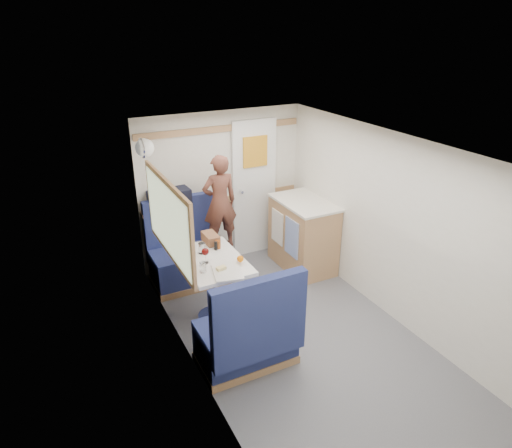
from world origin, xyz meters
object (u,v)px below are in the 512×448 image
bench_near (249,339)px  beer_glass (218,245)px  tumbler_left (203,267)px  dome_light (145,148)px  cheese_block (221,268)px  person (220,202)px  orange_fruit (240,259)px  dinette_table (213,272)px  bread_loaf (211,238)px  galley_counter (303,234)px  bench_far (187,259)px  tumbler_right (202,248)px  pepper_grinder (216,246)px  duffel_bag (169,200)px  wine_glass (205,252)px  tray (227,272)px

bench_near → beer_glass: 1.18m
tumbler_left → bench_near: bearing=-74.9°
dome_light → cheese_block: dome_light is taller
person → orange_fruit: (-0.18, -0.96, -0.25)m
dinette_table → bread_loaf: size_ratio=3.64×
dinette_table → galley_counter: galley_counter is taller
person → orange_fruit: size_ratio=16.39×
bench_far → tumbler_right: bench_far is taller
bench_far → beer_glass: (0.15, -0.66, 0.47)m
orange_fruit → pepper_grinder: pepper_grinder is taller
galley_counter → tumbler_right: (-1.51, -0.37, 0.31)m
duffel_bag → orange_fruit: 1.39m
dome_light → wine_glass: size_ratio=1.19×
wine_glass → cheese_block: bearing=-71.7°
bench_far → cheese_block: size_ratio=11.25×
dome_light → person: 1.08m
galley_counter → tumbler_left: galley_counter is taller
bench_far → bench_near: 1.73m
dome_light → beer_glass: bearing=-50.0°
person → cheese_block: 1.13m
tumbler_right → pepper_grinder: (0.16, 0.01, -0.01)m
pepper_grinder → cheese_block: bearing=-105.9°
orange_fruit → person: bearing=79.3°
person → wine_glass: bearing=59.4°
tumbler_left → tumbler_right: 0.41m
pepper_grinder → bread_loaf: 0.20m
dome_light → bread_loaf: (0.52, -0.48, -0.98)m
tumbler_left → pepper_grinder: tumbler_left is taller
bench_far → person: size_ratio=0.91×
dome_light → duffel_bag: (0.30, 0.27, -0.73)m
galley_counter → beer_glass: galley_counter is taller
wine_glass → pepper_grinder: 0.31m
orange_fruit → beer_glass: beer_glass is taller
cheese_block → beer_glass: bearing=71.1°
tray → bread_loaf: 0.71m
orange_fruit → bread_loaf: (-0.09, 0.59, -0.00)m
cheese_block → wine_glass: size_ratio=0.56×
dinette_table → tumbler_right: bearing=104.0°
cheese_block → bread_loaf: (0.15, 0.65, 0.02)m
tumbler_left → tumbler_right: (0.13, 0.38, 0.01)m
tumbler_right → beer_glass: tumbler_right is taller
tumbler_left → dinette_table: bearing=49.4°
dome_light → pepper_grinder: dome_light is taller
tumbler_left → beer_glass: bearing=51.3°
cheese_block → dome_light: bearing=108.6°
tray → wine_glass: bearing=113.3°
duffel_bag → cheese_block: bearing=-89.5°
bench_near → tray: size_ratio=2.92×
tray → tumbler_right: (-0.08, 0.50, 0.05)m
dome_light → person: size_ratio=0.17×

